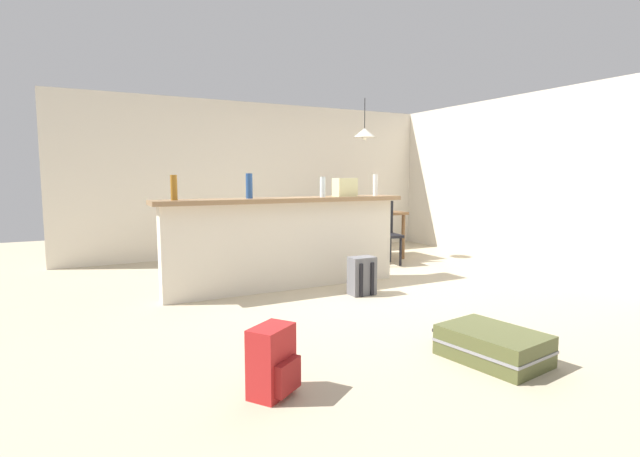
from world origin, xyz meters
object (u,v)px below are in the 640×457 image
at_px(bottle_amber, 174,188).
at_px(dining_table, 365,218).
at_px(bottle_blue, 249,186).
at_px(backpack_grey, 361,276).
at_px(grocery_bag, 345,187).
at_px(suitcase_flat_olive, 493,345).
at_px(backpack_red, 273,362).
at_px(bottle_white, 375,185).
at_px(bottle_clear, 323,187).
at_px(dining_chair_near_partition, 383,229).
at_px(pendant_lamp, 365,133).
at_px(dining_chair_far_side, 351,223).

height_order(bottle_amber, dining_table, bottle_amber).
xyz_separation_m(bottle_blue, backpack_grey, (1.05, -0.65, -0.99)).
xyz_separation_m(bottle_blue, grocery_bag, (1.21, -0.02, -0.03)).
distance_m(suitcase_flat_olive, backpack_red, 1.60).
bearing_deg(bottle_white, backpack_grey, -133.77).
bearing_deg(grocery_bag, bottle_amber, -179.84).
bearing_deg(bottle_white, bottle_blue, 178.87).
relative_size(bottle_clear, suitcase_flat_olive, 0.27).
height_order(bottle_blue, bottle_clear, bottle_blue).
distance_m(bottle_blue, dining_table, 2.76).
distance_m(bottle_white, dining_chair_near_partition, 1.26).
bearing_deg(backpack_grey, pendant_lamp, 56.46).
bearing_deg(dining_chair_far_side, backpack_red, -126.58).
bearing_deg(grocery_bag, pendant_lamp, 49.51).
xyz_separation_m(bottle_blue, bottle_clear, (0.88, -0.06, -0.02)).
xyz_separation_m(bottle_amber, dining_table, (3.18, 1.32, -0.54)).
relative_size(bottle_white, dining_chair_near_partition, 0.29).
relative_size(bottle_amber, dining_table, 0.23).
xyz_separation_m(dining_table, pendant_lamp, (0.01, 0.06, 1.32)).
bearing_deg(bottle_amber, dining_table, 22.54).
xyz_separation_m(backpack_grey, backpack_red, (-1.79, -1.81, 0.00)).
relative_size(dining_table, pendant_lamp, 1.71).
distance_m(dining_table, backpack_grey, 2.40).
distance_m(grocery_bag, dining_chair_near_partition, 1.53).
xyz_separation_m(dining_chair_near_partition, suitcase_flat_olive, (-1.50, -3.45, -0.41)).
bearing_deg(dining_chair_near_partition, bottle_white, -131.28).
bearing_deg(dining_table, dining_chair_near_partition, -92.79).
relative_size(grocery_bag, backpack_red, 0.62).
height_order(dining_chair_near_partition, pendant_lamp, pendant_lamp).
height_order(dining_table, dining_chair_near_partition, dining_chair_near_partition).
height_order(dining_table, backpack_grey, dining_table).
bearing_deg(suitcase_flat_olive, dining_chair_near_partition, 66.45).
bearing_deg(dining_chair_near_partition, backpack_grey, -132.39).
distance_m(dining_chair_far_side, backpack_red, 5.29).
relative_size(dining_table, backpack_red, 2.62).
relative_size(bottle_amber, bottle_blue, 0.94).
relative_size(bottle_amber, bottle_white, 0.96).
height_order(grocery_bag, dining_chair_near_partition, grocery_bag).
bearing_deg(bottle_blue, bottle_amber, -178.35).
height_order(bottle_amber, bottle_blue, bottle_blue).
bearing_deg(backpack_grey, bottle_white, 46.23).
bearing_deg(grocery_bag, suitcase_flat_olive, -97.86).
distance_m(bottle_amber, dining_table, 3.48).
height_order(bottle_white, backpack_red, bottle_white).
distance_m(bottle_blue, bottle_white, 1.64).
relative_size(bottle_blue, pendant_lamp, 0.43).
height_order(bottle_clear, bottle_white, bottle_white).
relative_size(dining_chair_far_side, pendant_lamp, 1.44).
xyz_separation_m(bottle_white, dining_table, (0.73, 1.33, -0.54)).
height_order(bottle_white, suitcase_flat_olive, bottle_white).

